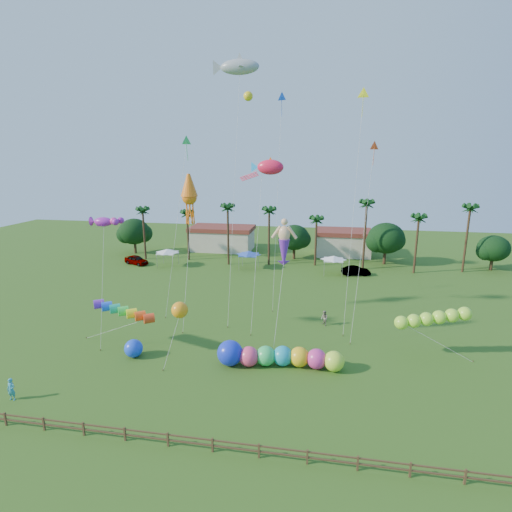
% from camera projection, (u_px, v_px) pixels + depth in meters
% --- Properties ---
extents(ground, '(160.00, 160.00, 0.00)m').
position_uv_depth(ground, '(234.00, 398.00, 31.22)').
color(ground, '#285116').
rests_on(ground, ground).
extents(tree_line, '(69.46, 8.91, 11.00)m').
position_uv_depth(tree_line, '(308.00, 238.00, 71.65)').
color(tree_line, '#3A2819').
rests_on(tree_line, ground).
extents(buildings_row, '(35.00, 7.00, 4.00)m').
position_uv_depth(buildings_row, '(276.00, 242.00, 79.06)').
color(buildings_row, beige).
rests_on(buildings_row, ground).
extents(tent_row, '(31.00, 4.00, 0.60)m').
position_uv_depth(tent_row, '(248.00, 254.00, 66.30)').
color(tent_row, white).
rests_on(tent_row, ground).
extents(fence, '(36.12, 0.12, 1.00)m').
position_uv_depth(fence, '(212.00, 443.00, 25.33)').
color(fence, brown).
rests_on(fence, ground).
extents(car_a, '(5.01, 3.51, 1.58)m').
position_uv_depth(car_a, '(136.00, 260.00, 70.02)').
color(car_a, '#4C4C54').
rests_on(car_a, ground).
extents(car_b, '(4.65, 2.34, 1.46)m').
position_uv_depth(car_b, '(356.00, 271.00, 63.52)').
color(car_b, '#4C4C54').
rests_on(car_b, ground).
extents(spectator_a, '(0.66, 0.43, 1.80)m').
position_uv_depth(spectator_a, '(11.00, 389.00, 30.73)').
color(spectator_a, teal).
rests_on(spectator_a, ground).
extents(spectator_b, '(0.99, 1.05, 1.72)m').
position_uv_depth(spectator_b, '(324.00, 318.00, 44.45)').
color(spectator_b, gray).
rests_on(spectator_b, ground).
extents(caterpillar_inflatable, '(11.39, 2.97, 2.31)m').
position_uv_depth(caterpillar_inflatable, '(275.00, 356.00, 35.70)').
color(caterpillar_inflatable, '#F94173').
rests_on(caterpillar_inflatable, ground).
extents(blue_ball, '(1.71, 1.71, 1.71)m').
position_uv_depth(blue_ball, '(134.00, 348.00, 37.44)').
color(blue_ball, '#1B49FB').
rests_on(blue_ball, ground).
extents(rainbow_tube, '(9.66, 3.81, 4.08)m').
position_uv_depth(rainbow_tube, '(132.00, 317.00, 37.64)').
color(rainbow_tube, '#E74119').
rests_on(rainbow_tube, ground).
extents(green_worm, '(10.10, 3.10, 4.17)m').
position_uv_depth(green_worm, '(401.00, 323.00, 36.91)').
color(green_worm, '#A7F336').
rests_on(green_worm, ground).
extents(orange_ball_kite, '(2.14, 2.12, 6.04)m').
position_uv_depth(orange_ball_kite, '(180.00, 310.00, 34.88)').
color(orange_ball_kite, orange).
rests_on(orange_ball_kite, ground).
extents(merman_kite, '(2.12, 4.57, 12.23)m').
position_uv_depth(merman_kite, '(284.00, 245.00, 38.61)').
color(merman_kite, '#F1B989').
rests_on(merman_kite, ground).
extents(fish_kite, '(4.53, 6.79, 18.16)m').
position_uv_depth(fish_kite, '(270.00, 167.00, 43.00)').
color(fish_kite, '#FD1C43').
rests_on(fish_kite, ground).
extents(shark_kite, '(5.91, 8.15, 29.04)m').
position_uv_depth(shark_kite, '(240.00, 67.00, 43.99)').
color(shark_kite, '#969EA4').
rests_on(shark_kite, ground).
extents(squid_kite, '(2.15, 5.95, 16.68)m').
position_uv_depth(squid_kite, '(189.00, 197.00, 43.97)').
color(squid_kite, orange).
rests_on(squid_kite, ground).
extents(lobster_kite, '(3.76, 4.53, 12.84)m').
position_uv_depth(lobster_kite, '(103.00, 222.00, 38.80)').
color(lobster_kite, purple).
rests_on(lobster_kite, ground).
extents(delta_kite_red, '(2.04, 4.19, 19.87)m').
position_uv_depth(delta_kite_red, '(374.00, 151.00, 38.94)').
color(delta_kite_red, '#EF4B1A').
rests_on(delta_kite_red, ground).
extents(delta_kite_yellow, '(1.62, 4.49, 25.14)m').
position_uv_depth(delta_kite_yellow, '(363.00, 98.00, 40.07)').
color(delta_kite_yellow, '#E6F418').
rests_on(delta_kite_yellow, ground).
extents(delta_kite_green, '(2.51, 4.97, 20.75)m').
position_uv_depth(delta_kite_green, '(186.00, 144.00, 45.77)').
color(delta_kite_green, '#30CC59').
rests_on(delta_kite_green, ground).
extents(delta_kite_blue, '(1.27, 4.15, 25.68)m').
position_uv_depth(delta_kite_blue, '(282.00, 102.00, 46.18)').
color(delta_kite_blue, '#1C5EFF').
rests_on(delta_kite_blue, ground).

